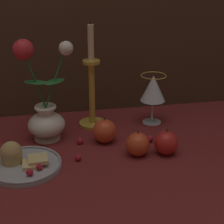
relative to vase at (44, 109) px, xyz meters
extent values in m
plane|color=maroon|center=(0.15, -0.06, -0.10)|extent=(2.40, 2.40, 0.00)
cylinder|color=silver|center=(0.00, 0.00, -0.09)|extent=(0.08, 0.08, 0.01)
ellipsoid|color=silver|center=(0.00, 0.00, -0.05)|extent=(0.11, 0.11, 0.07)
cylinder|color=silver|center=(0.00, 0.00, -0.01)|extent=(0.05, 0.05, 0.03)
torus|color=silver|center=(0.00, 0.00, 0.01)|extent=(0.06, 0.06, 0.01)
cylinder|color=#23662D|center=(-0.02, 0.00, 0.09)|extent=(0.05, 0.01, 0.17)
ellipsoid|color=#23662D|center=(-0.02, 0.00, 0.08)|extent=(0.08, 0.07, 0.00)
sphere|color=red|center=(-0.04, 0.01, 0.18)|extent=(0.06, 0.06, 0.06)
cylinder|color=#23662D|center=(0.04, 0.00, 0.09)|extent=(0.07, 0.01, 0.18)
ellipsoid|color=#23662D|center=(0.03, 0.00, 0.08)|extent=(0.08, 0.08, 0.00)
sphere|color=silver|center=(0.07, -0.01, 0.18)|extent=(0.04, 0.04, 0.04)
cylinder|color=#A3A3A8|center=(-0.06, -0.16, -0.09)|extent=(0.19, 0.19, 0.01)
torus|color=#A3A3A8|center=(-0.06, -0.16, -0.08)|extent=(0.19, 0.19, 0.01)
cylinder|color=tan|center=(-0.09, -0.14, -0.07)|extent=(0.05, 0.05, 0.03)
sphere|color=tan|center=(-0.09, -0.14, -0.06)|extent=(0.06, 0.06, 0.06)
cube|color=#DBBC7A|center=(-0.04, -0.17, -0.08)|extent=(0.05, 0.05, 0.01)
cube|color=#DBBC7A|center=(-0.03, -0.17, -0.07)|extent=(0.05, 0.05, 0.01)
sphere|color=#AD192D|center=(-0.05, -0.22, -0.08)|extent=(0.02, 0.02, 0.02)
sphere|color=#AD192D|center=(-0.02, -0.20, -0.08)|extent=(0.02, 0.02, 0.02)
sphere|color=#AD192D|center=(-0.01, -0.17, -0.08)|extent=(0.02, 0.02, 0.02)
cylinder|color=silver|center=(0.35, 0.06, -0.09)|extent=(0.06, 0.06, 0.00)
cylinder|color=silver|center=(0.35, 0.06, -0.06)|extent=(0.01, 0.01, 0.07)
cone|color=silver|center=(0.35, 0.06, 0.02)|extent=(0.08, 0.08, 0.08)
cone|color=maroon|center=(0.35, 0.06, 0.01)|extent=(0.07, 0.07, 0.06)
torus|color=gold|center=(0.35, 0.06, 0.07)|extent=(0.08, 0.08, 0.00)
cylinder|color=gold|center=(0.15, 0.07, -0.09)|extent=(0.09, 0.09, 0.01)
cylinder|color=gold|center=(0.15, 0.07, 0.01)|extent=(0.02, 0.02, 0.20)
cylinder|color=gold|center=(0.15, 0.07, 0.12)|extent=(0.05, 0.05, 0.01)
cylinder|color=beige|center=(0.15, 0.07, 0.17)|extent=(0.02, 0.02, 0.11)
cylinder|color=black|center=(0.15, 0.07, 0.23)|extent=(0.00, 0.00, 0.01)
sphere|color=red|center=(0.33, -0.16, -0.06)|extent=(0.07, 0.07, 0.07)
cylinder|color=#4C3319|center=(0.33, -0.16, -0.02)|extent=(0.00, 0.00, 0.01)
sphere|color=#D14223|center=(0.17, -0.05, -0.06)|extent=(0.07, 0.07, 0.07)
cylinder|color=#4C3319|center=(0.17, -0.05, -0.02)|extent=(0.00, 0.00, 0.01)
sphere|color=#D14223|center=(0.25, -0.15, -0.06)|extent=(0.07, 0.07, 0.07)
cylinder|color=#4C3319|center=(0.25, -0.15, -0.02)|extent=(0.00, 0.00, 0.01)
sphere|color=#AD192D|center=(0.30, -0.08, -0.09)|extent=(0.02, 0.02, 0.02)
sphere|color=#AD192D|center=(0.27, -0.07, -0.09)|extent=(0.02, 0.02, 0.02)
sphere|color=#AD192D|center=(0.34, -0.06, -0.09)|extent=(0.02, 0.02, 0.02)
sphere|color=#AD192D|center=(0.08, -0.15, -0.09)|extent=(0.02, 0.02, 0.02)
sphere|color=#AD192D|center=(0.10, -0.05, -0.09)|extent=(0.02, 0.02, 0.02)
camera|label=1|loc=(0.00, -1.03, 0.42)|focal=60.00mm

